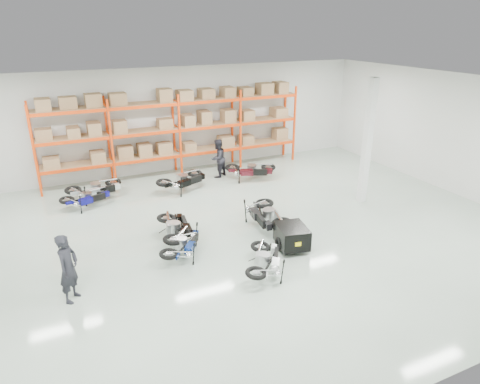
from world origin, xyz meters
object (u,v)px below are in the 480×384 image
moto_back_a (87,194)px  moto_back_c (183,177)px  moto_back_b (95,186)px  person_back (218,158)px  moto_blue_centre (183,240)px  person_left (68,268)px  trailer (292,236)px  moto_silver_left (266,257)px  moto_black_far_left (177,225)px  moto_touring_right (266,211)px  moto_back_d (251,167)px

moto_back_a → moto_back_c: moto_back_c is taller
moto_back_a → moto_back_b: size_ratio=0.87×
person_back → moto_blue_centre: bearing=27.0°
person_left → trailer: bearing=-57.2°
moto_silver_left → person_back: size_ratio=0.99×
moto_blue_centre → moto_back_b: bearing=-37.3°
moto_black_far_left → moto_touring_right: 2.89m
moto_silver_left → moto_back_d: (2.87, 6.71, 0.06)m
moto_back_d → moto_black_far_left: bearing=154.1°
moto_blue_centre → person_back: person_back is taller
moto_touring_right → moto_back_b: moto_touring_right is taller
trailer → person_left: bearing=-169.8°
moto_silver_left → moto_touring_right: (1.30, 2.43, 0.08)m
trailer → moto_back_d: 6.09m
moto_black_far_left → moto_back_b: size_ratio=1.00×
moto_blue_centre → moto_back_b: (-1.69, 5.40, 0.07)m
moto_silver_left → moto_touring_right: moto_touring_right is taller
person_left → moto_black_far_left: bearing=-26.7°
moto_black_far_left → moto_back_b: (-1.79, 4.48, 0.00)m
moto_blue_centre → moto_back_d: bearing=-97.4°
moto_blue_centre → moto_back_d: (4.55, 4.91, 0.08)m
moto_back_a → person_back: person_back is taller
person_left → moto_back_b: bearing=21.4°
moto_touring_right → person_left: 6.23m
moto_blue_centre → trailer: 3.14m
moto_blue_centre → moto_back_c: bearing=-72.5°
moto_silver_left → person_back: 7.83m
moto_back_a → moto_back_b: moto_back_b is taller
moto_silver_left → person_left: size_ratio=0.95×
moto_back_c → moto_blue_centre: bearing=141.2°
person_back → trailer: bearing=53.8°
moto_blue_centre → person_back: (3.44, 5.82, 0.34)m
moto_silver_left → trailer: moto_silver_left is taller
moto_touring_right → moto_back_a: size_ratio=1.21×
moto_black_far_left → moto_back_b: bearing=-59.9°
moto_silver_left → person_left: person_left is taller
moto_black_far_left → moto_back_c: moto_back_c is taller
trailer → moto_back_a: (-5.04, 5.75, 0.06)m
moto_touring_right → moto_back_b: bearing=142.3°
moto_touring_right → trailer: moto_touring_right is taller
trailer → person_back: person_back is taller
trailer → moto_back_c: moto_back_c is taller
moto_blue_centre → moto_back_b: 5.66m
trailer → moto_back_b: moto_back_b is taller
moto_black_far_left → moto_silver_left: bearing=128.4°
moto_touring_right → moto_back_d: 4.56m
moto_blue_centre → person_left: 3.20m
moto_blue_centre → person_back: 6.77m
moto_back_b → trailer: bearing=-152.4°
moto_black_far_left → moto_back_c: size_ratio=0.97×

